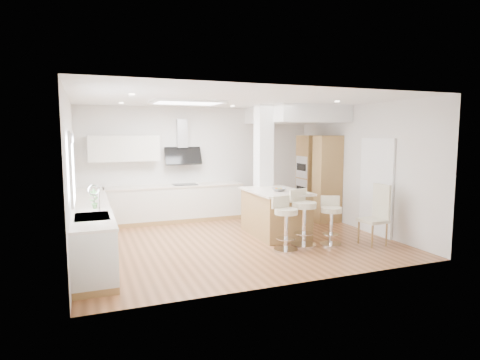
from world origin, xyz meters
name	(u,v)px	position (x,y,z in m)	size (l,w,h in m)	color
ground	(235,241)	(0.00, 0.00, 0.00)	(6.00, 6.00, 0.00)	#9C613A
ceiling	(235,241)	(0.00, 0.00, 0.00)	(6.00, 5.00, 0.02)	white
wall_back	(201,163)	(0.00, 2.50, 1.40)	(6.00, 0.04, 2.80)	silver
wall_left	(71,178)	(-3.00, 0.00, 1.40)	(0.04, 5.00, 2.80)	silver
wall_right	(360,167)	(3.00, 0.00, 1.40)	(0.04, 5.00, 2.80)	silver
skylight	(188,102)	(-0.79, 0.60, 2.77)	(4.10, 2.10, 0.06)	white
window_left	(71,164)	(-2.96, -0.90, 1.69)	(0.06, 1.28, 1.07)	silver
doorway_right	(376,188)	(2.97, -0.60, 1.00)	(0.05, 1.00, 2.10)	#4F483E
counter_left	(92,227)	(-2.70, 0.23, 0.46)	(0.63, 4.50, 1.35)	#A57E47
counter_back	(168,194)	(-0.91, 2.22, 0.70)	(3.62, 0.63, 2.50)	#A57E47
pillar	(263,166)	(1.05, 0.95, 1.40)	(0.35, 0.35, 2.80)	white
soffit	(295,115)	(2.10, 1.40, 2.60)	(1.78, 2.20, 0.40)	white
oven_column	(318,177)	(2.68, 1.23, 1.05)	(0.63, 1.21, 2.10)	#A57E47
peninsula	(275,212)	(0.95, 0.12, 0.49)	(1.05, 1.58, 1.04)	#A57E47
bar_stool_a	(285,220)	(0.63, -0.96, 0.56)	(0.54, 0.54, 1.00)	silver
bar_stool_b	(303,214)	(1.10, -0.79, 0.61)	(0.59, 0.59, 1.08)	silver
bar_stool_c	(331,218)	(1.63, -0.94, 0.53)	(0.55, 0.55, 0.94)	silver
dining_chair	(377,212)	(2.49, -1.23, 0.63)	(0.49, 0.49, 1.17)	beige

